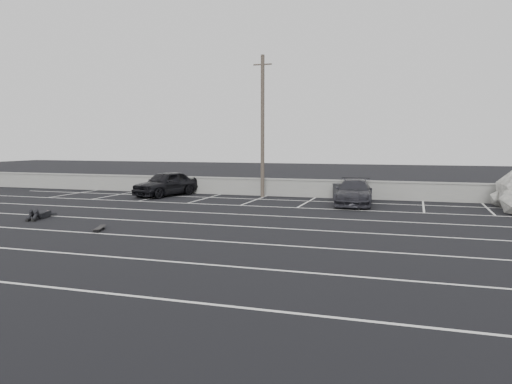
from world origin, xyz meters
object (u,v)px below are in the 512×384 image
(car_right, at_px, (354,192))
(person, at_px, (43,212))
(utility_pole, at_px, (263,126))
(trash_bin, at_px, (338,192))
(skateboard, at_px, (99,228))
(car_left, at_px, (166,183))

(car_right, distance_m, person, 14.99)
(utility_pole, distance_m, trash_bin, 5.85)
(person, xyz_separation_m, skateboard, (4.31, -2.07, -0.16))
(car_right, xyz_separation_m, trash_bin, (-1.12, 1.91, -0.18))
(trash_bin, bearing_deg, utility_pole, 176.97)
(car_left, xyz_separation_m, car_right, (11.40, -0.95, -0.10))
(car_left, distance_m, person, 9.49)
(trash_bin, distance_m, person, 15.30)
(car_right, distance_m, skateboard, 13.28)
(person, bearing_deg, car_left, 66.98)
(car_left, height_order, car_right, car_left)
(car_right, height_order, trash_bin, car_right)
(car_left, height_order, utility_pole, utility_pole)
(car_left, distance_m, utility_pole, 6.83)
(skateboard, bearing_deg, utility_pole, 59.66)
(utility_pole, relative_size, person, 3.21)
(utility_pole, height_order, person, utility_pole)
(car_left, relative_size, utility_pole, 0.53)
(car_left, relative_size, person, 1.71)
(car_right, height_order, utility_pole, utility_pole)
(car_right, relative_size, person, 1.76)
(car_left, relative_size, skateboard, 4.89)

